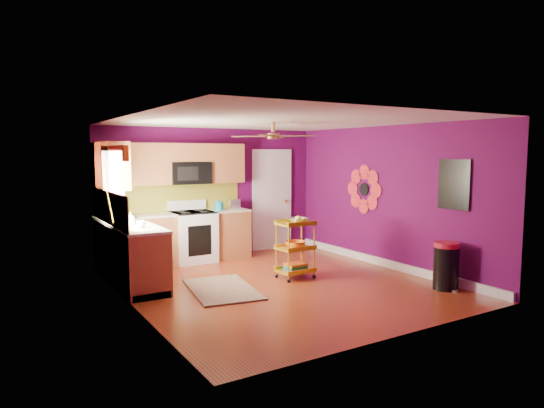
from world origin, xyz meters
TOP-DOWN VIEW (x-y plane):
  - ground at (0.00, 0.00)m, footprint 5.00×5.00m
  - room_envelope at (0.03, 0.00)m, footprint 4.54×5.04m
  - lower_cabinets at (-1.35, 1.82)m, footprint 2.81×2.31m
  - electric_range at (-0.55, 2.17)m, footprint 0.76×0.66m
  - upper_cabinetry at (-1.24, 2.17)m, footprint 2.80×2.30m
  - left_window at (-2.22, 1.05)m, footprint 0.08×1.35m
  - panel_door at (1.35, 2.47)m, footprint 0.95×0.11m
  - right_wall_art at (2.23, -0.34)m, footprint 0.04×2.74m
  - ceiling_fan at (0.00, 0.20)m, footprint 1.01×1.01m
  - shag_rug at (-0.90, 0.18)m, footprint 1.13×1.59m
  - rolling_cart at (0.42, 0.18)m, footprint 0.57×0.42m
  - trash_can at (1.97, -1.52)m, footprint 0.48×0.48m
  - teal_kettle at (-0.03, 2.13)m, footprint 0.18×0.18m
  - toaster at (0.34, 2.24)m, footprint 0.22×0.15m
  - soap_bottle_a at (-1.96, 1.17)m, footprint 0.08×0.09m
  - soap_bottle_b at (-1.94, 1.55)m, footprint 0.13×0.13m
  - counter_dish at (-1.99, 1.68)m, footprint 0.27×0.27m
  - counter_cup at (-1.92, 0.75)m, footprint 0.13×0.13m

SIDE VIEW (x-z plane):
  - ground at x=0.00m, z-range 0.00..0.00m
  - shag_rug at x=-0.90m, z-range 0.00..0.02m
  - trash_can at x=1.97m, z-range 0.00..0.71m
  - lower_cabinets at x=-1.35m, z-range -0.04..0.90m
  - electric_range at x=-0.55m, z-range -0.08..1.05m
  - rolling_cart at x=0.42m, z-range 0.01..1.03m
  - counter_dish at x=-1.99m, z-range 0.94..1.01m
  - counter_cup at x=-1.92m, z-range 0.94..1.04m
  - soap_bottle_b at x=-1.94m, z-range 0.94..1.11m
  - teal_kettle at x=-0.03m, z-range 0.92..1.13m
  - panel_door at x=1.35m, z-range -0.05..2.10m
  - toaster at x=0.34m, z-range 0.94..1.12m
  - soap_bottle_a at x=-1.96m, z-range 0.94..1.13m
  - right_wall_art at x=2.23m, z-range 0.92..1.96m
  - room_envelope at x=0.03m, z-range 0.37..2.89m
  - left_window at x=-2.22m, z-range 1.20..2.28m
  - upper_cabinetry at x=-1.24m, z-range 1.17..2.43m
  - ceiling_fan at x=0.00m, z-range 2.16..2.42m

